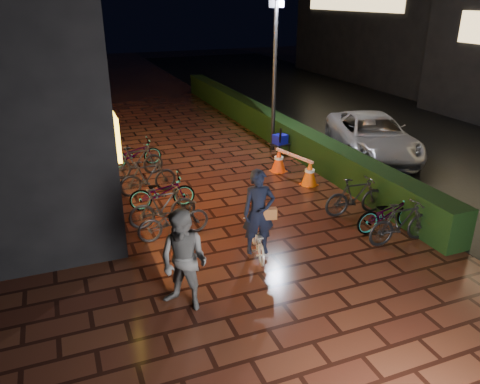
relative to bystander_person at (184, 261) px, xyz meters
name	(u,v)px	position (x,y,z in m)	size (l,w,h in m)	color
ground	(283,239)	(2.79, 1.63, -0.96)	(80.00, 80.00, 0.00)	#381911
asphalt_road	(433,141)	(11.79, 6.63, -0.95)	(11.00, 60.00, 0.01)	black
hedge	(268,124)	(6.09, 9.63, -0.46)	(0.70, 20.00, 1.00)	black
bystander_person	(184,261)	(0.00, 0.00, 0.00)	(0.93, 0.72, 1.91)	#525254
van	(372,136)	(8.42, 6.05, -0.24)	(2.36, 5.13, 1.42)	#A4A4A9
lamp_post_hedge	(275,70)	(5.46, 7.91, 1.92)	(0.48, 0.28, 5.22)	black
lamp_post_sf	(99,59)	(-0.07, 10.66, 2.21)	(0.54, 0.30, 5.76)	black
cyclist	(258,225)	(1.94, 1.18, -0.21)	(0.80, 1.47, 2.00)	white
traffic_barrier	(294,166)	(4.85, 5.10, -0.57)	(0.85, 1.90, 0.77)	#E6590C
cart_assembly	(280,140)	(5.40, 7.17, -0.38)	(0.70, 0.74, 1.12)	black
parked_bikes_storefront	(151,182)	(0.45, 5.15, -0.48)	(1.96, 5.97, 1.01)	black
parked_bikes_hedge	(381,210)	(5.21, 1.27, -0.47)	(1.96, 2.24, 1.01)	black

